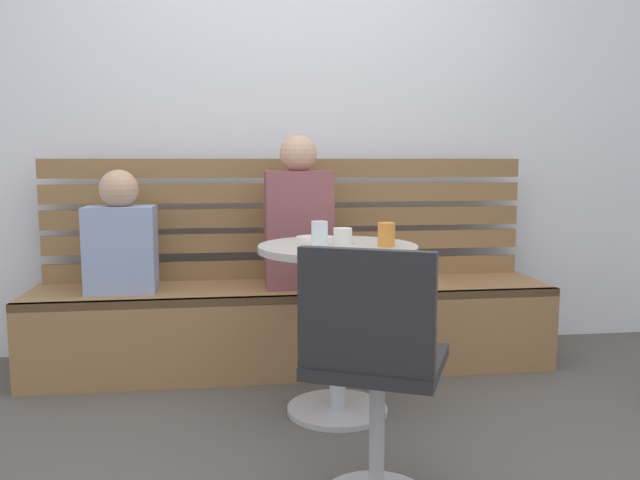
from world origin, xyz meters
The scene contains 12 objects.
ground centered at (0.00, 0.00, 0.00)m, with size 8.00×8.00×0.00m, color #514C47.
back_wall centered at (0.00, 1.64, 1.45)m, with size 5.20×0.10×2.90m, color silver.
booth_bench centered at (0.00, 1.20, 0.22)m, with size 2.70×0.52×0.44m.
booth_backrest centered at (0.00, 1.44, 0.78)m, with size 2.65×0.04×0.66m.
cafe_table centered at (0.13, 0.56, 0.52)m, with size 0.68×0.68×0.74m.
white_chair centered at (0.10, -0.25, 0.46)m, with size 0.53×0.53×0.85m.
person_adult centered at (0.02, 1.17, 0.79)m, with size 0.34×0.22×0.78m.
person_child_left centered at (-0.87, 1.18, 0.71)m, with size 0.34×0.22×0.61m.
cup_tumbler_orange centered at (0.32, 0.49, 0.79)m, with size 0.07×0.07×0.10m, color orange.
cup_ceramic_white centered at (0.15, 0.58, 0.78)m, with size 0.08×0.08×0.07m, color white.
cup_water_clear centered at (0.04, 0.49, 0.80)m, with size 0.07×0.07×0.11m, color white.
plate_small centered at (0.05, 0.77, 0.75)m, with size 0.17×0.17×0.01m, color white.
Camera 1 is at (-0.32, -2.10, 1.10)m, focal length 36.00 mm.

